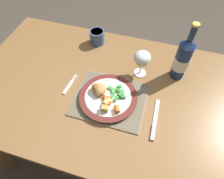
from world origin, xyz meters
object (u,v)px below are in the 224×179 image
(dining_table, at_px, (119,101))
(wine_glass, at_px, (142,58))
(fork, at_px, (69,85))
(table_knife, at_px, (155,123))
(drinking_cup, at_px, (97,37))
(bottle, at_px, (183,59))
(dinner_plate, at_px, (108,97))

(dining_table, bearing_deg, wine_glass, 65.08)
(wine_glass, bearing_deg, fork, -150.03)
(dining_table, bearing_deg, table_knife, -32.13)
(wine_glass, distance_m, drinking_cup, 0.34)
(bottle, bearing_deg, fork, -155.76)
(dining_table, distance_m, dinner_plate, 0.12)
(fork, relative_size, table_knife, 0.63)
(bottle, xyz_separation_m, drinking_cup, (-0.48, 0.12, -0.07))
(dinner_plate, distance_m, table_knife, 0.24)
(dining_table, distance_m, drinking_cup, 0.41)
(table_knife, height_order, bottle, bottle)
(fork, bearing_deg, table_knife, -10.43)
(dinner_plate, distance_m, wine_glass, 0.25)
(table_knife, bearing_deg, drinking_cup, 133.75)
(table_knife, xyz_separation_m, bottle, (0.06, 0.31, 0.11))
(fork, distance_m, drinking_cup, 0.35)
(dining_table, bearing_deg, fork, -171.41)
(fork, distance_m, wine_glass, 0.38)
(wine_glass, bearing_deg, dinner_plate, -117.85)
(dining_table, height_order, wine_glass, wine_glass)
(wine_glass, bearing_deg, dining_table, -114.92)
(wine_glass, xyz_separation_m, bottle, (0.18, 0.04, 0.01))
(dining_table, relative_size, table_knife, 7.34)
(fork, xyz_separation_m, wine_glass, (0.32, 0.18, 0.10))
(fork, height_order, bottle, bottle)
(table_knife, relative_size, bottle, 0.67)
(dining_table, height_order, fork, fork)
(dinner_plate, relative_size, drinking_cup, 3.20)
(dining_table, bearing_deg, drinking_cup, 125.57)
(dining_table, distance_m, fork, 0.27)
(dining_table, bearing_deg, bottle, 36.81)
(wine_glass, bearing_deg, drinking_cup, 150.24)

